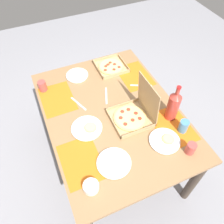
{
  "coord_description": "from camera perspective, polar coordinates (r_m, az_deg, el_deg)",
  "views": [
    {
      "loc": [
        1.05,
        -0.46,
        2.11
      ],
      "look_at": [
        0.0,
        0.0,
        0.72
      ],
      "focal_mm": 36.22,
      "sensor_mm": 36.0,
      "label": 1
    }
  ],
  "objects": [
    {
      "name": "ground_plane",
      "position": [
        2.4,
        0.0,
        -11.07
      ],
      "size": [
        6.0,
        6.0,
        0.0
      ],
      "primitive_type": "plane",
      "color": "gray"
    },
    {
      "name": "dining_table",
      "position": [
        1.88,
        0.0,
        -1.98
      ],
      "size": [
        1.4,
        1.03,
        0.72
      ],
      "color": "#3F3328",
      "rests_on": "ground_plane"
    },
    {
      "name": "placemat_near_left",
      "position": [
        1.95,
        -13.63,
        3.28
      ],
      "size": [
        0.36,
        0.26,
        0.0
      ],
      "primitive_type": "cube",
      "color": "orange",
      "rests_on": "dining_table"
    },
    {
      "name": "placemat_near_right",
      "position": [
        1.57,
        -7.8,
        -12.23
      ],
      "size": [
        0.36,
        0.26,
        0.0
      ],
      "primitive_type": "cube",
      "color": "orange",
      "rests_on": "dining_table"
    },
    {
      "name": "placemat_far_left",
      "position": [
        2.11,
        5.74,
        9.1
      ],
      "size": [
        0.36,
        0.26,
        0.0
      ],
      "primitive_type": "cube",
      "color": "orange",
      "rests_on": "dining_table"
    },
    {
      "name": "placemat_far_right",
      "position": [
        1.77,
        15.03,
        -3.58
      ],
      "size": [
        0.36,
        0.26,
        0.0
      ],
      "primitive_type": "cube",
      "color": "orange",
      "rests_on": "dining_table"
    },
    {
      "name": "pizza_box_center",
      "position": [
        1.73,
        5.55,
        -0.4
      ],
      "size": [
        0.29,
        0.3,
        0.33
      ],
      "color": "tan",
      "rests_on": "dining_table"
    },
    {
      "name": "pizza_box_corner_right",
      "position": [
        2.18,
        -0.26,
        11.39
      ],
      "size": [
        0.27,
        0.27,
        0.04
      ],
      "color": "tan",
      "rests_on": "dining_table"
    },
    {
      "name": "plate_far_left",
      "position": [
        1.67,
        13.2,
        -7.09
      ],
      "size": [
        0.22,
        0.22,
        0.03
      ],
      "color": "white",
      "rests_on": "dining_table"
    },
    {
      "name": "plate_near_right",
      "position": [
        1.55,
        0.48,
        -12.76
      ],
      "size": [
        0.23,
        0.23,
        0.02
      ],
      "color": "white",
      "rests_on": "dining_table"
    },
    {
      "name": "plate_far_right",
      "position": [
        1.7,
        -6.29,
        -4.09
      ],
      "size": [
        0.23,
        0.23,
        0.03
      ],
      "color": "white",
      "rests_on": "dining_table"
    },
    {
      "name": "plate_middle",
      "position": [
        2.12,
        -8.8,
        9.12
      ],
      "size": [
        0.2,
        0.2,
        0.02
      ],
      "color": "white",
      "rests_on": "dining_table"
    },
    {
      "name": "soda_bottle",
      "position": [
        1.73,
        15.23,
        1.6
      ],
      "size": [
        0.09,
        0.09,
        0.32
      ],
      "color": "#B2382D",
      "rests_on": "dining_table"
    },
    {
      "name": "cup_spare",
      "position": [
        1.65,
        19.25,
        -8.63
      ],
      "size": [
        0.07,
        0.07,
        0.09
      ],
      "primitive_type": "cylinder",
      "color": "#BF4742",
      "rests_on": "dining_table"
    },
    {
      "name": "cup_red",
      "position": [
        1.73,
        17.6,
        -3.43
      ],
      "size": [
        0.07,
        0.07,
        0.1
      ],
      "primitive_type": "cylinder",
      "color": "teal",
      "rests_on": "dining_table"
    },
    {
      "name": "cup_dark",
      "position": [
        2.03,
        -17.15,
        6.29
      ],
      "size": [
        0.07,
        0.07,
        0.09
      ],
      "primitive_type": "cylinder",
      "color": "#BF4742",
      "rests_on": "dining_table"
    },
    {
      "name": "condiment_bowl",
      "position": [
        1.47,
        -5.32,
        -18.28
      ],
      "size": [
        0.1,
        0.1,
        0.05
      ],
      "primitive_type": "cylinder",
      "color": "white",
      "rests_on": "dining_table"
    },
    {
      "name": "fork_by_far_left",
      "position": [
        1.92,
        -1.47,
        4.16
      ],
      "size": [
        0.18,
        0.08,
        0.0
      ],
      "primitive_type": "cube",
      "rotation": [
        0.0,
        0.0,
        5.92
      ],
      "color": "#B7B7BC",
      "rests_on": "dining_table"
    },
    {
      "name": "fork_by_near_left",
      "position": [
        2.02,
        7.34,
        6.65
      ],
      "size": [
        0.1,
        0.18,
        0.0
      ],
      "primitive_type": "cube",
      "rotation": [
        0.0,
        0.0,
        1.12
      ],
      "color": "#B7B7BC",
      "rests_on": "dining_table"
    },
    {
      "name": "fork_by_far_right",
      "position": [
        1.88,
        -8.47,
        2.09
      ],
      "size": [
        0.18,
        0.08,
        0.0
      ],
      "primitive_type": "cube",
      "rotation": [
        0.0,
        0.0,
        0.36
      ],
      "color": "#B7B7BC",
      "rests_on": "dining_table"
    }
  ]
}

